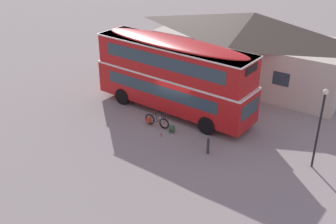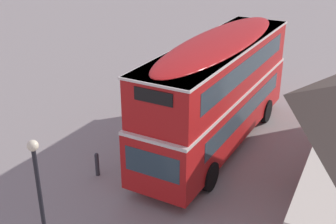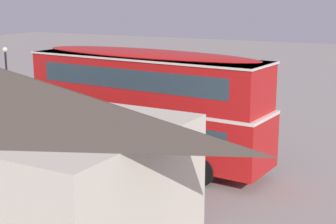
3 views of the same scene
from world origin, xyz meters
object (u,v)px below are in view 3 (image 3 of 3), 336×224
at_px(water_bottle_red_squeeze, 158,137).
at_px(kerb_bollard, 107,122).
at_px(street_lamp, 7,78).
at_px(double_decker_bus, 145,101).
at_px(touring_bicycle, 167,140).
at_px(backpack_on_ground, 146,138).

relative_size(water_bottle_red_squeeze, kerb_bollard, 0.27).
bearing_deg(street_lamp, double_decker_bus, 170.27).
relative_size(touring_bicycle, water_bottle_red_squeeze, 6.52).
bearing_deg(touring_bicycle, double_decker_bus, 94.91).
height_order(double_decker_bus, touring_bicycle, double_decker_bus).
bearing_deg(double_decker_bus, street_lamp, -9.73).
xyz_separation_m(backpack_on_ground, kerb_bollard, (2.86, -0.90, 0.24)).
distance_m(touring_bicycle, kerb_bollard, 4.20).
bearing_deg(water_bottle_red_squeeze, backpack_on_ground, 72.56).
bearing_deg(water_bottle_red_squeeze, kerb_bollard, -2.55).
relative_size(double_decker_bus, street_lamp, 2.53).
bearing_deg(kerb_bollard, street_lamp, 18.95).
bearing_deg(double_decker_bus, backpack_on_ground, -60.05).
relative_size(touring_bicycle, street_lamp, 0.39).
relative_size(double_decker_bus, touring_bicycle, 6.42).
bearing_deg(kerb_bollard, backpack_on_ground, 162.47).
bearing_deg(double_decker_bus, water_bottle_red_squeeze, -69.99).
bearing_deg(touring_bicycle, backpack_on_ground, -6.47).
bearing_deg(street_lamp, backpack_on_ground, -173.94).
height_order(backpack_on_ground, water_bottle_red_squeeze, backpack_on_ground).
height_order(double_decker_bus, kerb_bollard, double_decker_bus).
height_order(touring_bicycle, street_lamp, street_lamp).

